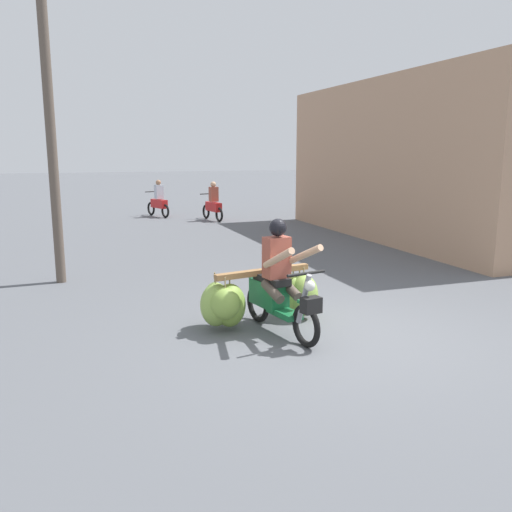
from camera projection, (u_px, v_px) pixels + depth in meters
The scene contains 6 objects.
ground_plane at pixel (340, 336), 7.24m from camera, with size 120.00×120.00×0.00m, color #56595E.
motorbike_main_loaded at pixel (263, 295), 7.59m from camera, with size 1.85×1.87×1.58m.
motorbike_distant_ahead_left at pixel (213, 205), 19.25m from camera, with size 0.56×1.61×1.40m.
motorbike_distant_ahead_right at pixel (159, 202), 20.36m from camera, with size 0.72×1.55×1.40m.
shopfront_building at pixel (429, 161), 15.38m from camera, with size 4.03×9.84×4.39m.
utility_pole at pixel (49, 114), 9.66m from camera, with size 0.18×0.18×6.24m, color brown.
Camera 1 is at (-3.36, -6.13, 2.46)m, focal length 37.60 mm.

